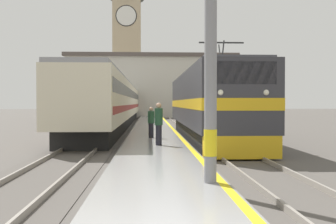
% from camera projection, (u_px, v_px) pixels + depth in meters
% --- Properties ---
extents(ground_plane, '(200.00, 200.00, 0.00)m').
position_uv_depth(ground_plane, '(153.00, 127.00, 33.88)').
color(ground_plane, '#514C47').
extents(platform, '(2.96, 140.00, 0.26)m').
position_uv_depth(platform, '(153.00, 129.00, 28.88)').
color(platform, '#999999').
rests_on(platform, ground).
extents(rail_track_near, '(2.84, 140.00, 0.16)m').
position_uv_depth(rail_track_near, '(193.00, 130.00, 29.03)').
color(rail_track_near, '#514C47').
rests_on(rail_track_near, ground).
extents(rail_track_far, '(2.83, 140.00, 0.16)m').
position_uv_depth(rail_track_far, '(109.00, 130.00, 28.73)').
color(rail_track_far, '#514C47').
rests_on(rail_track_far, ground).
extents(locomotive_train, '(2.92, 16.90, 4.79)m').
position_uv_depth(locomotive_train, '(207.00, 105.00, 21.89)').
color(locomotive_train, black).
rests_on(locomotive_train, ground).
extents(passenger_train, '(2.92, 53.50, 3.83)m').
position_uv_depth(passenger_train, '(122.00, 103.00, 42.04)').
color(passenger_train, black).
rests_on(passenger_train, ground).
extents(catenary_mast, '(2.18, 0.30, 7.83)m').
position_uv_depth(catenary_mast, '(213.00, 11.00, 8.73)').
color(catenary_mast, gray).
rests_on(catenary_mast, platform).
extents(person_on_platform, '(0.34, 0.34, 1.58)m').
position_uv_depth(person_on_platform, '(151.00, 122.00, 20.14)').
color(person_on_platform, '#23232D').
rests_on(person_on_platform, platform).
extents(second_waiting_passenger, '(0.34, 0.34, 1.80)m').
position_uv_depth(second_waiting_passenger, '(159.00, 123.00, 16.59)').
color(second_waiting_passenger, '#23232D').
rests_on(second_waiting_passenger, platform).
extents(clock_tower, '(6.03, 6.03, 24.82)m').
position_uv_depth(clock_tower, '(127.00, 40.00, 70.17)').
color(clock_tower, tan).
rests_on(clock_tower, ground).
extents(station_building, '(24.01, 10.28, 8.89)m').
position_uv_depth(station_building, '(151.00, 87.00, 58.10)').
color(station_building, beige).
rests_on(station_building, ground).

